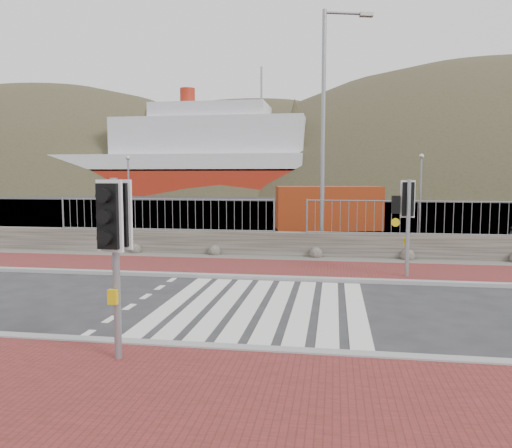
% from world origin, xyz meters
% --- Properties ---
extents(ground, '(220.00, 220.00, 0.00)m').
position_xyz_m(ground, '(0.00, 0.00, 0.00)').
color(ground, '#28282B').
rests_on(ground, ground).
extents(sidewalk_near, '(40.00, 4.00, 0.08)m').
position_xyz_m(sidewalk_near, '(0.00, -5.00, 0.04)').
color(sidewalk_near, maroon).
rests_on(sidewalk_near, ground).
extents(sidewalk_far, '(40.00, 3.00, 0.08)m').
position_xyz_m(sidewalk_far, '(0.00, 4.50, 0.04)').
color(sidewalk_far, maroon).
rests_on(sidewalk_far, ground).
extents(kerb_near, '(40.00, 0.25, 0.12)m').
position_xyz_m(kerb_near, '(0.00, -3.00, 0.05)').
color(kerb_near, gray).
rests_on(kerb_near, ground).
extents(kerb_far, '(40.00, 0.25, 0.12)m').
position_xyz_m(kerb_far, '(0.00, 3.00, 0.05)').
color(kerb_far, gray).
rests_on(kerb_far, ground).
extents(zebra_crossing, '(4.62, 5.60, 0.01)m').
position_xyz_m(zebra_crossing, '(-0.00, 0.00, 0.01)').
color(zebra_crossing, silver).
rests_on(zebra_crossing, ground).
extents(gravel_strip, '(40.00, 1.50, 0.06)m').
position_xyz_m(gravel_strip, '(0.00, 6.50, 0.03)').
color(gravel_strip, '#59544C').
rests_on(gravel_strip, ground).
extents(stone_wall, '(40.00, 0.60, 0.90)m').
position_xyz_m(stone_wall, '(0.00, 7.30, 0.45)').
color(stone_wall, '#454139').
rests_on(stone_wall, ground).
extents(railing, '(18.07, 0.07, 1.22)m').
position_xyz_m(railing, '(0.00, 7.15, 1.82)').
color(railing, gray).
rests_on(railing, stone_wall).
extents(quay, '(120.00, 40.00, 0.50)m').
position_xyz_m(quay, '(0.00, 27.90, 0.00)').
color(quay, '#4C4C4F').
rests_on(quay, ground).
extents(water, '(220.00, 50.00, 0.05)m').
position_xyz_m(water, '(0.00, 62.90, 0.00)').
color(water, '#3F4C54').
rests_on(water, ground).
extents(ferry, '(50.00, 16.00, 20.00)m').
position_xyz_m(ferry, '(-24.65, 67.90, 5.36)').
color(ferry, maroon).
rests_on(ferry, ground).
extents(hills_backdrop, '(254.00, 90.00, 100.00)m').
position_xyz_m(hills_backdrop, '(6.74, 87.90, -23.05)').
color(hills_backdrop, '#333520').
rests_on(hills_backdrop, ground).
extents(traffic_signal_near, '(0.44, 0.28, 2.95)m').
position_xyz_m(traffic_signal_near, '(-1.79, -3.76, 2.12)').
color(traffic_signal_near, gray).
rests_on(traffic_signal_near, ground).
extents(traffic_signal_far, '(0.69, 0.28, 2.88)m').
position_xyz_m(traffic_signal_far, '(3.65, 3.74, 2.10)').
color(traffic_signal_far, gray).
rests_on(traffic_signal_far, ground).
extents(streetlight, '(1.89, 0.69, 9.08)m').
position_xyz_m(streetlight, '(1.27, 8.14, 5.11)').
color(streetlight, gray).
rests_on(streetlight, ground).
extents(shipping_container, '(6.10, 3.40, 2.40)m').
position_xyz_m(shipping_container, '(1.23, 17.26, 1.20)').
color(shipping_container, '#952D10').
rests_on(shipping_container, ground).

